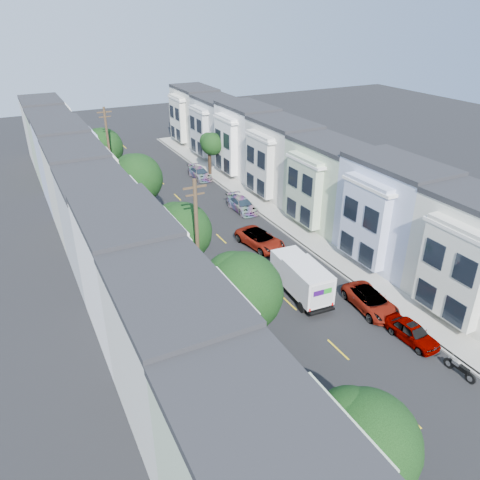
% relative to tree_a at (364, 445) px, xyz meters
% --- Properties ---
extents(ground, '(160.00, 160.00, 0.00)m').
position_rel_tree_a_xyz_m(ground, '(6.30, 15.14, -4.46)').
color(ground, black).
rests_on(ground, ground).
extents(road_slab, '(12.00, 70.00, 0.02)m').
position_rel_tree_a_xyz_m(road_slab, '(6.30, 30.14, -4.45)').
color(road_slab, black).
rests_on(road_slab, ground).
extents(curb_left, '(0.30, 70.00, 0.15)m').
position_rel_tree_a_xyz_m(curb_left, '(0.25, 30.14, -4.39)').
color(curb_left, gray).
rests_on(curb_left, ground).
extents(curb_right, '(0.30, 70.00, 0.15)m').
position_rel_tree_a_xyz_m(curb_right, '(12.35, 30.14, -4.39)').
color(curb_right, gray).
rests_on(curb_right, ground).
extents(sidewalk_left, '(2.60, 70.00, 0.15)m').
position_rel_tree_a_xyz_m(sidewalk_left, '(-1.05, 30.14, -4.39)').
color(sidewalk_left, gray).
rests_on(sidewalk_left, ground).
extents(sidewalk_right, '(2.60, 70.00, 0.15)m').
position_rel_tree_a_xyz_m(sidewalk_right, '(13.65, 30.14, -4.39)').
color(sidewalk_right, gray).
rests_on(sidewalk_right, ground).
extents(centerline, '(0.12, 70.00, 0.01)m').
position_rel_tree_a_xyz_m(centerline, '(6.30, 30.14, -4.46)').
color(centerline, gold).
rests_on(centerline, ground).
extents(townhouse_row_left, '(5.00, 70.00, 8.50)m').
position_rel_tree_a_xyz_m(townhouse_row_left, '(-4.85, 30.14, -4.46)').
color(townhouse_row_left, beige).
rests_on(townhouse_row_left, ground).
extents(townhouse_row_right, '(5.00, 70.00, 8.50)m').
position_rel_tree_a_xyz_m(townhouse_row_right, '(17.45, 30.14, -4.46)').
color(townhouse_row_right, beige).
rests_on(townhouse_row_right, ground).
extents(tree_a, '(4.39, 4.39, 6.68)m').
position_rel_tree_a_xyz_m(tree_a, '(0.00, 0.00, 0.00)').
color(tree_a, black).
rests_on(tree_a, ground).
extents(tree_b, '(4.70, 4.70, 7.74)m').
position_rel_tree_a_xyz_m(tree_b, '(-0.00, 10.66, 0.90)').
color(tree_b, black).
rests_on(tree_b, ground).
extents(tree_c, '(4.47, 4.47, 7.23)m').
position_rel_tree_a_xyz_m(tree_c, '(-0.00, 20.40, 0.51)').
color(tree_c, black).
rests_on(tree_c, ground).
extents(tree_d, '(4.70, 4.70, 7.84)m').
position_rel_tree_a_xyz_m(tree_d, '(-0.00, 32.03, 1.00)').
color(tree_d, black).
rests_on(tree_d, ground).
extents(tree_e, '(4.70, 4.70, 7.05)m').
position_rel_tree_a_xyz_m(tree_e, '(0.00, 46.98, 0.22)').
color(tree_e, black).
rests_on(tree_e, ground).
extents(tree_far_r, '(2.88, 2.88, 5.50)m').
position_rel_tree_a_xyz_m(tree_far_r, '(13.19, 44.79, -0.47)').
color(tree_far_r, black).
rests_on(tree_far_r, ground).
extents(utility_pole_near, '(1.60, 0.26, 10.00)m').
position_rel_tree_a_xyz_m(utility_pole_near, '(0.00, 17.14, 0.69)').
color(utility_pole_near, '#42301E').
rests_on(utility_pole_near, ground).
extents(utility_pole_far, '(1.60, 0.26, 10.00)m').
position_rel_tree_a_xyz_m(utility_pole_far, '(0.00, 43.14, 0.69)').
color(utility_pole_far, '#42301E').
rests_on(utility_pole_far, ground).
extents(fedex_truck, '(2.29, 5.94, 2.85)m').
position_rel_tree_a_xyz_m(fedex_truck, '(7.67, 15.62, -2.87)').
color(fedex_truck, silver).
rests_on(fedex_truck, ground).
extents(lead_sedan, '(3.29, 5.62, 1.47)m').
position_rel_tree_a_xyz_m(lead_sedan, '(8.85, 24.05, -3.73)').
color(lead_sedan, black).
rests_on(lead_sedan, ground).
extents(parked_left_b, '(2.15, 4.49, 1.31)m').
position_rel_tree_a_xyz_m(parked_left_b, '(1.40, 6.18, -3.81)').
color(parked_left_b, black).
rests_on(parked_left_b, ground).
extents(parked_left_c, '(2.26, 5.08, 1.50)m').
position_rel_tree_a_xyz_m(parked_left_c, '(1.40, 15.68, -3.71)').
color(parked_left_c, '#A7AAB6').
rests_on(parked_left_c, ground).
extents(parked_left_d, '(1.83, 4.20, 1.25)m').
position_rel_tree_a_xyz_m(parked_left_d, '(1.40, 28.89, -3.84)').
color(parked_left_d, '#3B1408').
rests_on(parked_left_d, ground).
extents(parked_right_a, '(1.74, 4.16, 1.33)m').
position_rel_tree_a_xyz_m(parked_right_a, '(11.20, 7.71, -3.80)').
color(parked_right_a, '#4B4F52').
rests_on(parked_right_a, ground).
extents(parked_right_b, '(2.75, 5.15, 1.38)m').
position_rel_tree_a_xyz_m(parked_right_b, '(11.20, 11.74, -3.78)').
color(parked_right_b, silver).
rests_on(parked_right_b, ground).
extents(parked_right_c, '(1.98, 4.63, 1.38)m').
position_rel_tree_a_xyz_m(parked_right_c, '(11.20, 32.27, -3.77)').
color(parked_right_c, black).
rests_on(parked_right_c, ground).
extents(parked_right_d, '(1.97, 4.49, 1.34)m').
position_rel_tree_a_xyz_m(parked_right_d, '(11.20, 44.13, -3.80)').
color(parked_right_d, '#0C1633').
rests_on(parked_right_d, ground).
extents(motorcycle, '(0.30, 2.20, 0.87)m').
position_rel_tree_a_xyz_m(motorcycle, '(11.36, 4.03, -4.00)').
color(motorcycle, black).
rests_on(motorcycle, ground).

